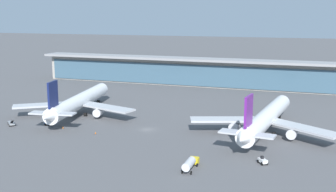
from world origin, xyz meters
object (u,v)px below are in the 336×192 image
(service_truck_near_nose_yellow, at_px, (190,163))
(service_truck_by_tail_blue, at_px, (49,123))
(service_truck_under_wing_white, at_px, (263,161))
(safety_cone_alpha, at_px, (63,128))
(service_truck_on_taxiway_blue, at_px, (267,123))
(service_truck_mid_apron_grey, at_px, (11,123))
(airliner_left_stand, at_px, (79,102))
(airliner_centre_stand, at_px, (266,118))
(safety_cone_bravo, at_px, (95,133))

(service_truck_near_nose_yellow, height_order, service_truck_by_tail_blue, service_truck_near_nose_yellow)
(service_truck_under_wing_white, height_order, safety_cone_alpha, service_truck_under_wing_white)
(service_truck_under_wing_white, xyz_separation_m, service_truck_on_taxiway_blue, (-3.19, 39.97, -0.07))
(service_truck_mid_apron_grey, height_order, service_truck_on_taxiway_blue, same)
(airliner_left_stand, relative_size, airliner_centre_stand, 1.00)
(airliner_left_stand, height_order, airliner_centre_stand, same)
(service_truck_mid_apron_grey, xyz_separation_m, service_truck_by_tail_blue, (12.58, 4.18, 0.07))
(airliner_centre_stand, relative_size, service_truck_mid_apron_grey, 10.51)
(service_truck_mid_apron_grey, distance_m, service_truck_on_taxiway_blue, 89.39)
(service_truck_by_tail_blue, xyz_separation_m, service_truck_on_taxiway_blue, (71.60, 25.90, -0.07))
(service_truck_on_taxiway_blue, bearing_deg, service_truck_near_nose_yellow, -104.89)
(service_truck_near_nose_yellow, height_order, service_truck_mid_apron_grey, service_truck_near_nose_yellow)
(airliner_centre_stand, height_order, service_truck_near_nose_yellow, airliner_centre_stand)
(service_truck_mid_apron_grey, bearing_deg, service_truck_on_taxiway_blue, 19.66)
(safety_cone_alpha, xyz_separation_m, safety_cone_bravo, (13.58, -2.07, 0.00))
(service_truck_by_tail_blue, xyz_separation_m, safety_cone_alpha, (6.80, -1.85, -0.56))
(service_truck_near_nose_yellow, xyz_separation_m, safety_cone_alpha, (-51.46, 22.43, -1.39))
(service_truck_under_wing_white, height_order, service_truck_mid_apron_grey, service_truck_mid_apron_grey)
(service_truck_under_wing_white, height_order, service_truck_by_tail_blue, same)
(service_truck_under_wing_white, height_order, service_truck_on_taxiway_blue, service_truck_on_taxiway_blue)
(airliner_left_stand, relative_size, service_truck_on_taxiway_blue, 9.91)
(airliner_left_stand, height_order, safety_cone_alpha, airliner_left_stand)
(airliner_left_stand, bearing_deg, service_truck_mid_apron_grey, -123.96)
(service_truck_by_tail_blue, bearing_deg, service_truck_near_nose_yellow, -22.62)
(airliner_centre_stand, xyz_separation_m, service_truck_under_wing_white, (2.56, -28.48, -4.34))
(airliner_centre_stand, height_order, service_truck_by_tail_blue, airliner_centre_stand)
(airliner_centre_stand, distance_m, service_truck_mid_apron_grey, 86.93)
(service_truck_near_nose_yellow, xyz_separation_m, safety_cone_bravo, (-37.88, 20.36, -1.39))
(service_truck_under_wing_white, distance_m, service_truck_on_taxiway_blue, 40.10)
(service_truck_near_nose_yellow, bearing_deg, service_truck_under_wing_white, 31.70)
(airliner_centre_stand, distance_m, service_truck_on_taxiway_blue, 12.32)
(service_truck_under_wing_white, bearing_deg, service_truck_by_tail_blue, 169.35)
(service_truck_mid_apron_grey, height_order, safety_cone_alpha, service_truck_mid_apron_grey)
(safety_cone_alpha, relative_size, safety_cone_bravo, 1.00)
(airliner_left_stand, bearing_deg, service_truck_near_nose_yellow, -36.16)
(service_truck_mid_apron_grey, distance_m, service_truck_by_tail_blue, 13.26)
(airliner_centre_stand, bearing_deg, safety_cone_bravo, -160.53)
(service_truck_by_tail_blue, relative_size, service_truck_on_taxiway_blue, 0.49)
(airliner_left_stand, xyz_separation_m, airliner_centre_stand, (70.51, -2.64, 0.00))
(service_truck_on_taxiway_blue, height_order, safety_cone_alpha, service_truck_on_taxiway_blue)
(service_truck_on_taxiway_blue, bearing_deg, safety_cone_bravo, -149.79)
(airliner_centre_stand, distance_m, safety_cone_alpha, 67.60)
(service_truck_by_tail_blue, bearing_deg, airliner_centre_stand, 11.28)
(service_truck_near_nose_yellow, height_order, safety_cone_alpha, service_truck_near_nose_yellow)
(service_truck_on_taxiway_blue, distance_m, safety_cone_alpha, 70.49)
(service_truck_on_taxiway_blue, bearing_deg, airliner_centre_stand, -86.87)
(service_truck_by_tail_blue, height_order, safety_cone_alpha, service_truck_by_tail_blue)
(airliner_centre_stand, relative_size, safety_cone_bravo, 88.87)
(airliner_left_stand, xyz_separation_m, safety_cone_bravo, (18.66, -20.97, -4.90))
(airliner_left_stand, xyz_separation_m, service_truck_under_wing_white, (73.07, -31.12, -4.34))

